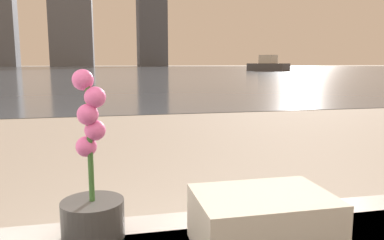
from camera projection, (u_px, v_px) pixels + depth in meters
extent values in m
cylinder|color=#4C4C4C|center=(93.00, 219.00, 0.83)|extent=(0.14, 0.14, 0.09)
cylinder|color=#38662D|center=(90.00, 142.00, 0.81)|extent=(0.01, 0.01, 0.27)
sphere|color=pink|center=(83.00, 80.00, 0.79)|extent=(0.05, 0.05, 0.05)
sphere|color=pink|center=(95.00, 97.00, 0.79)|extent=(0.05, 0.05, 0.05)
sphere|color=pink|center=(88.00, 114.00, 0.79)|extent=(0.05, 0.05, 0.05)
sphere|color=pink|center=(95.00, 130.00, 0.81)|extent=(0.05, 0.05, 0.05)
sphere|color=pink|center=(86.00, 146.00, 0.82)|extent=(0.05, 0.05, 0.05)
cube|color=silver|center=(262.00, 240.00, 0.78)|extent=(0.28, 0.20, 0.04)
cube|color=silver|center=(263.00, 222.00, 0.78)|extent=(0.28, 0.20, 0.04)
cube|color=silver|center=(263.00, 203.00, 0.77)|extent=(0.28, 0.20, 0.04)
cube|color=slate|center=(111.00, 69.00, 60.04)|extent=(180.00, 110.00, 0.01)
cube|color=#4C4C51|center=(268.00, 67.00, 47.20)|extent=(4.40, 5.43, 0.93)
cube|color=silver|center=(268.00, 59.00, 47.05)|extent=(2.19, 2.38, 1.06)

